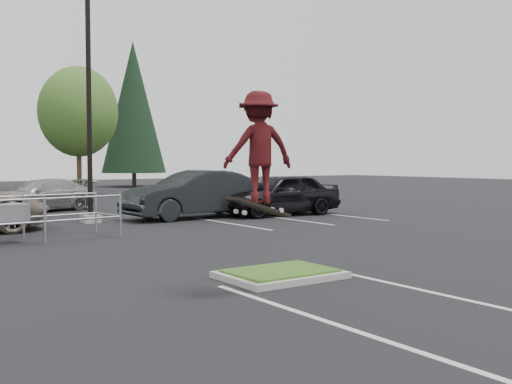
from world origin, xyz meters
TOP-DOWN VIEW (x-y plane):
  - ground at (0.00, 0.00)m, footprint 120.00×120.00m
  - grass_median at (0.00, 0.00)m, footprint 2.20×1.60m
  - stall_lines at (-1.35, 6.02)m, footprint 22.62×17.60m
  - light_pole at (0.50, 12.00)m, footprint 0.70×0.60m
  - decid_c at (5.99, 29.83)m, footprint 5.12×5.12m
  - conif_c at (14.00, 39.50)m, footprint 5.50×5.50m
  - cart_corral at (-3.01, 7.94)m, footprint 4.68×2.12m
  - skateboarder at (-1.20, -1.00)m, footprint 1.30×0.91m
  - car_r_charc at (4.50, 11.50)m, footprint 5.73×2.21m
  - car_r_black at (8.00, 10.54)m, footprint 5.20×2.35m
  - car_far_silver at (0.39, 18.00)m, footprint 5.29×3.24m

SIDE VIEW (x-z plane):
  - ground at x=0.00m, z-range 0.00..0.00m
  - stall_lines at x=-1.35m, z-range 0.00..0.01m
  - grass_median at x=0.00m, z-range 0.00..0.16m
  - car_far_silver at x=0.39m, z-range 0.00..1.43m
  - cart_corral at x=-3.01m, z-range 0.16..1.45m
  - car_r_black at x=8.00m, z-range 0.00..1.73m
  - car_r_charc at x=4.50m, z-range 0.00..1.86m
  - skateboarder at x=-1.20m, z-range 1.40..3.48m
  - light_pole at x=0.50m, z-range -0.50..9.62m
  - decid_c at x=5.99m, z-range 1.06..9.45m
  - conif_c at x=14.00m, z-range 0.60..13.10m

